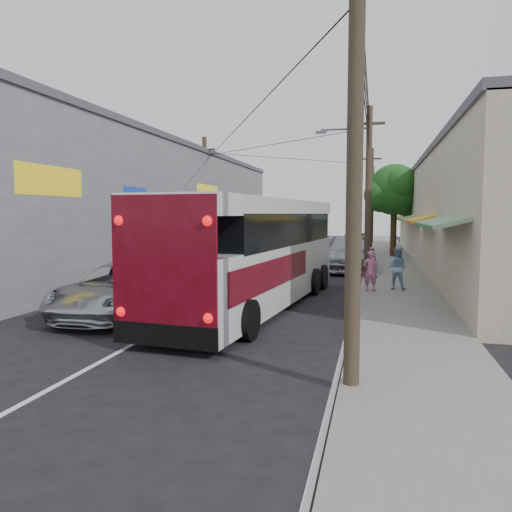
% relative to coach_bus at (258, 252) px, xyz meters
% --- Properties ---
extents(ground, '(120.00, 120.00, 0.00)m').
position_rel_coach_bus_xyz_m(ground, '(-1.75, -5.43, -1.85)').
color(ground, black).
rests_on(ground, ground).
extents(sidewalk, '(3.00, 80.00, 0.12)m').
position_rel_coach_bus_xyz_m(sidewalk, '(4.75, 14.57, -1.79)').
color(sidewalk, slate).
rests_on(sidewalk, ground).
extents(building_right, '(7.09, 40.00, 6.25)m').
position_rel_coach_bus_xyz_m(building_right, '(9.24, 16.57, 1.30)').
color(building_right, beige).
rests_on(building_right, ground).
extents(building_left, '(7.20, 36.00, 7.25)m').
position_rel_coach_bus_xyz_m(building_left, '(-10.25, 12.57, 1.81)').
color(building_left, gray).
rests_on(building_left, ground).
extents(utility_poles, '(11.80, 45.28, 8.00)m').
position_rel_coach_bus_xyz_m(utility_poles, '(1.38, 14.90, 2.28)').
color(utility_poles, '#473828').
rests_on(utility_poles, ground).
extents(street_tree, '(4.40, 4.00, 6.60)m').
position_rel_coach_bus_xyz_m(street_tree, '(5.12, 20.59, 2.83)').
color(street_tree, '#3F2B19').
rests_on(street_tree, ground).
extents(coach_bus, '(3.83, 12.57, 3.57)m').
position_rel_coach_bus_xyz_m(coach_bus, '(0.00, 0.00, 0.00)').
color(coach_bus, silver).
rests_on(coach_bus, ground).
extents(jeepney, '(2.73, 5.72, 1.58)m').
position_rel_coach_bus_xyz_m(jeepney, '(-3.67, -2.44, -1.06)').
color(jeepney, silver).
rests_on(jeepney, ground).
extents(parked_suv, '(2.79, 6.38, 1.83)m').
position_rel_coach_bus_xyz_m(parked_suv, '(2.46, 11.55, -0.93)').
color(parked_suv, '#9999A0').
rests_on(parked_suv, ground).
extents(parked_car_mid, '(2.24, 4.42, 1.44)m').
position_rel_coach_bus_xyz_m(parked_car_mid, '(2.85, 14.57, -1.13)').
color(parked_car_mid, '#2A2A30').
rests_on(parked_car_mid, ground).
extents(parked_car_far, '(1.95, 4.56, 1.46)m').
position_rel_coach_bus_xyz_m(parked_car_far, '(2.07, 26.86, -1.12)').
color(parked_car_far, black).
rests_on(parked_car_far, ground).
extents(pedestrian_near, '(0.65, 0.51, 1.58)m').
position_rel_coach_bus_xyz_m(pedestrian_near, '(3.65, 3.51, -0.94)').
color(pedestrian_near, '#CA6B93').
rests_on(pedestrian_near, sidewalk).
extents(pedestrian_far, '(1.00, 0.89, 1.71)m').
position_rel_coach_bus_xyz_m(pedestrian_far, '(4.68, 4.22, -0.87)').
color(pedestrian_far, '#8DB1CD').
rests_on(pedestrian_far, sidewalk).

